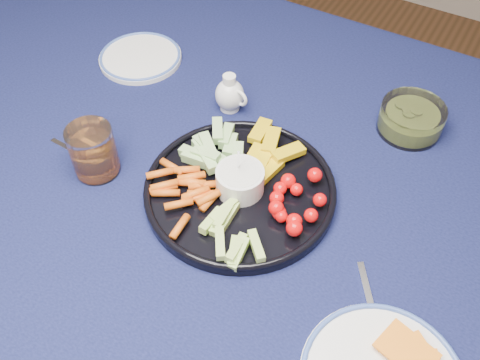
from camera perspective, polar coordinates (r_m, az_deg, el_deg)
The scene contains 8 objects.
dining_table at distance 1.06m, azimuth -3.19°, elevation 0.02°, with size 1.67×1.07×0.75m.
crudite_platter at distance 0.91m, azimuth -0.10°, elevation -0.69°, with size 0.33×0.33×0.10m.
creamer_pitcher at distance 1.05m, azimuth -1.08°, elevation 9.09°, with size 0.07×0.06×0.08m.
pickle_bowl at distance 1.06m, azimuth 17.76°, elevation 6.13°, with size 0.12×0.12×0.06m.
juice_tumbler at distance 0.96m, azimuth -15.32°, elevation 2.74°, with size 0.08×0.08×0.09m.
fork_left at distance 1.01m, azimuth -15.90°, elevation 2.16°, with size 0.16×0.02×0.00m.
fork_right at distance 0.81m, azimuth 14.12°, elevation -14.29°, with size 0.10×0.14×0.00m.
side_plate_extra at distance 1.21m, azimuth -10.58°, elevation 12.77°, with size 0.18×0.18×0.01m.
Camera 1 is at (0.40, -0.57, 1.45)m, focal length 40.00 mm.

